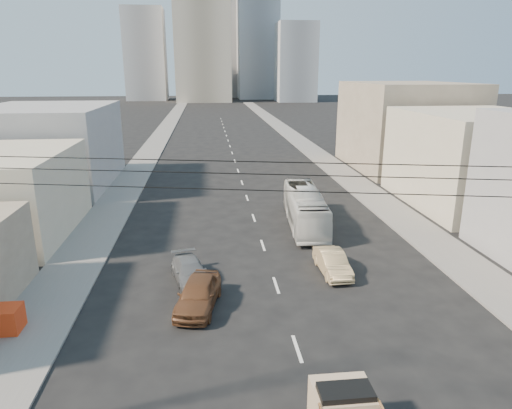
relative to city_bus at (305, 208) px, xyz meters
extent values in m
cube|color=slate|center=(-15.41, 46.26, -1.33)|extent=(3.50, 180.00, 0.12)
cube|color=slate|center=(8.09, 46.26, -1.33)|extent=(3.50, 180.00, 0.12)
cube|color=silver|center=(-3.66, -15.74, -1.38)|extent=(0.15, 2.00, 0.01)
cube|color=silver|center=(-3.66, -9.74, -1.38)|extent=(0.15, 2.00, 0.01)
cube|color=silver|center=(-3.66, -3.74, -1.38)|extent=(0.15, 2.00, 0.01)
cube|color=silver|center=(-3.66, 2.26, -1.38)|extent=(0.15, 2.00, 0.01)
cube|color=silver|center=(-3.66, 8.26, -1.38)|extent=(0.15, 2.00, 0.01)
cube|color=silver|center=(-3.66, 14.26, -1.38)|extent=(0.15, 2.00, 0.01)
cube|color=silver|center=(-3.66, 20.26, -1.38)|extent=(0.15, 2.00, 0.01)
cube|color=silver|center=(-3.66, 26.26, -1.38)|extent=(0.15, 2.00, 0.01)
cube|color=silver|center=(-3.66, 32.26, -1.38)|extent=(0.15, 2.00, 0.01)
cube|color=silver|center=(-3.66, 38.26, -1.38)|extent=(0.15, 2.00, 0.01)
cube|color=silver|center=(-3.66, 44.26, -1.38)|extent=(0.15, 2.00, 0.01)
cube|color=silver|center=(-3.66, 50.26, -1.38)|extent=(0.15, 2.00, 0.01)
cube|color=silver|center=(-3.66, 56.26, -1.38)|extent=(0.15, 2.00, 0.01)
cube|color=silver|center=(-3.66, 62.26, -1.38)|extent=(0.15, 2.00, 0.01)
cube|color=silver|center=(-3.66, 68.26, -1.38)|extent=(0.15, 2.00, 0.01)
cube|color=silver|center=(-3.66, 74.26, -1.38)|extent=(0.15, 2.00, 0.01)
cube|color=silver|center=(-3.66, 80.26, -1.38)|extent=(0.15, 2.00, 0.01)
cube|color=tan|center=(-3.17, -20.52, -0.44)|extent=(1.90, 1.60, 1.50)
cube|color=black|center=(-3.17, -20.77, 0.16)|extent=(1.70, 0.90, 0.70)
imported|color=silver|center=(0.00, 0.00, 0.00)|extent=(3.11, 10.11, 2.77)
imported|color=brown|center=(-7.88, -11.76, -0.63)|extent=(2.67, 4.73, 1.52)
imported|color=tan|center=(-0.18, -8.52, -0.73)|extent=(1.49, 4.01, 1.31)
imported|color=slate|center=(-8.37, -8.75, -0.78)|extent=(2.58, 4.43, 1.21)
cylinder|color=black|center=(-3.66, -22.24, 7.91)|extent=(23.01, 5.02, 0.02)
cylinder|color=black|center=(-3.66, -22.24, 7.61)|extent=(23.01, 5.02, 0.02)
cylinder|color=black|center=(-3.66, -22.24, 7.21)|extent=(23.01, 5.02, 0.02)
cube|color=red|center=(-16.66, -13.12, -1.08)|extent=(1.80, 1.20, 0.38)
cube|color=red|center=(-16.66, -13.12, -0.70)|extent=(1.80, 1.20, 0.38)
cube|color=#BEB299|center=(15.84, 4.26, 2.61)|extent=(11.00, 14.00, 8.00)
cube|color=gray|center=(16.34, 20.26, 3.61)|extent=(12.00, 16.00, 10.00)
cube|color=gray|center=(-23.16, 15.26, 2.61)|extent=(12.00, 16.00, 8.00)
cube|color=gray|center=(-7.66, 146.26, 28.61)|extent=(20.00, 20.00, 60.00)
cube|color=gray|center=(14.34, 161.26, 18.61)|extent=(16.00, 16.00, 40.00)
cube|color=gray|center=(-29.66, 156.26, 15.61)|extent=(15.00, 15.00, 34.00)
cube|color=gray|center=(2.34, 176.26, 20.61)|extent=(18.00, 18.00, 44.00)
cube|color=gray|center=(26.34, 141.26, 12.61)|extent=(14.00, 14.00, 28.00)
camera|label=1|loc=(-7.22, -32.32, 10.00)|focal=32.00mm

